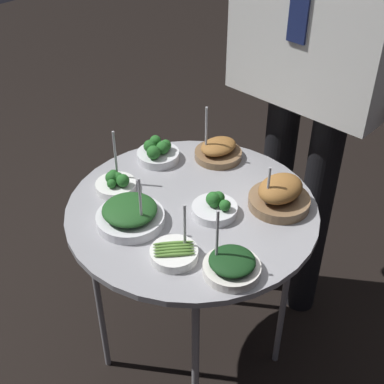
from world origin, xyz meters
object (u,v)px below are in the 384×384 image
bowl_roast_far_rim (218,151)px  bowl_spinach_mid_left (130,214)px  bowl_spinach_center (232,265)px  bowl_broccoli_mid_right (215,207)px  bowl_roast_near_rim (280,195)px  bowl_asparagus_front_right (174,253)px  serving_cart (192,220)px  bowl_broccoli_front_left (158,152)px  waiter_figure (321,19)px  bowl_broccoli_back_right (116,183)px

bowl_roast_far_rim → bowl_spinach_mid_left: bowl_roast_far_rim is taller
bowl_roast_far_rim → bowl_spinach_center: size_ratio=1.01×
bowl_broccoli_mid_right → bowl_roast_near_rim: bearing=54.2°
bowl_broccoli_mid_right → bowl_asparagus_front_right: (0.04, -0.20, -0.01)m
bowl_spinach_mid_left → bowl_asparagus_front_right: 0.18m
bowl_roast_far_rim → bowl_roast_near_rim: 0.29m
serving_cart → bowl_asparagus_front_right: bearing=-59.0°
bowl_roast_far_rim → bowl_broccoli_front_left: bearing=-133.2°
bowl_roast_far_rim → bowl_broccoli_front_left: 0.19m
bowl_spinach_mid_left → bowl_broccoli_front_left: bearing=122.7°
serving_cart → waiter_figure: (0.03, 0.49, 0.45)m
bowl_asparagus_front_right → bowl_broccoli_front_left: bearing=141.4°
bowl_spinach_center → waiter_figure: (-0.20, 0.61, 0.38)m
bowl_roast_far_rim → bowl_broccoli_mid_right: (0.17, -0.21, -0.00)m
bowl_spinach_center → bowl_broccoli_mid_right: size_ratio=1.45×
bowl_broccoli_mid_right → bowl_broccoli_front_left: 0.31m
bowl_roast_near_rim → bowl_asparagus_front_right: 0.35m
bowl_broccoli_mid_right → bowl_roast_near_rim: size_ratio=0.73×
bowl_broccoli_mid_right → bowl_spinach_mid_left: size_ratio=0.68×
bowl_broccoli_mid_right → bowl_broccoli_front_left: bowl_broccoli_front_left is taller
bowl_roast_far_rim → bowl_broccoli_back_right: bowl_roast_far_rim is taller
bowl_spinach_mid_left → waiter_figure: waiter_figure is taller
bowl_roast_far_rim → bowl_broccoli_back_right: size_ratio=1.06×
bowl_spinach_center → bowl_asparagus_front_right: bearing=-157.1°
bowl_roast_far_rim → bowl_broccoli_front_left: size_ratio=1.39×
bowl_roast_far_rim → bowl_roast_near_rim: bowl_roast_far_rim is taller
serving_cart → bowl_roast_near_rim: 0.25m
bowl_spinach_center → bowl_broccoli_front_left: bearing=155.5°
serving_cart → bowl_spinach_mid_left: size_ratio=3.85×
serving_cart → waiter_figure: size_ratio=0.40×
bowl_asparagus_front_right → waiter_figure: (-0.07, 0.66, 0.39)m
bowl_broccoli_front_left → bowl_roast_near_rim: bearing=9.5°
bowl_broccoli_mid_right → bowl_spinach_mid_left: (-0.14, -0.18, 0.01)m
bowl_spinach_center → bowl_roast_near_rim: 0.29m
bowl_broccoli_front_left → waiter_figure: 0.60m
serving_cart → bowl_asparagus_front_right: 0.21m
serving_cart → bowl_broccoli_front_left: 0.27m
serving_cart → bowl_broccoli_mid_right: (0.06, 0.02, 0.07)m
bowl_spinach_center → bowl_roast_near_rim: bearing=103.7°
serving_cart → bowl_spinach_center: size_ratio=3.89×
bowl_roast_far_rim → waiter_figure: size_ratio=0.10×
bowl_spinach_mid_left → bowl_roast_near_rim: 0.40m
bowl_asparagus_front_right → serving_cart: bearing=121.0°
bowl_spinach_center → bowl_asparagus_front_right: (-0.13, -0.06, -0.01)m
serving_cart → bowl_broccoli_back_right: bearing=-157.1°
bowl_spinach_mid_left → bowl_broccoli_back_right: size_ratio=1.05×
waiter_figure → serving_cart: bearing=-93.9°
bowl_spinach_mid_left → bowl_broccoli_front_left: (-0.16, 0.26, -0.00)m
bowl_roast_far_rim → bowl_spinach_center: 0.49m
bowl_roast_far_rim → bowl_broccoli_front_left: bowl_roast_far_rim is taller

